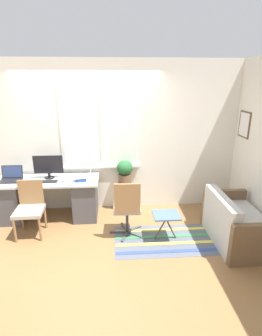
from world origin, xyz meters
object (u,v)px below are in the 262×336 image
at_px(couch_loveseat, 236,225).
at_px(desk_chair_wooden, 30,207).
at_px(mouse, 63,181).
at_px(potted_plant, 125,171).
at_px(laptop, 11,177).
at_px(monitor, 48,166).
at_px(plant_stand, 125,185).
at_px(book_stack, 81,178).
at_px(desk_lamp, 90,159).
at_px(folding_stool, 166,217).
at_px(keyboard, 47,182).
at_px(office_chair_swivel, 127,207).

bearing_deg(couch_loveseat, desk_chair_wooden, 81.74).
xyz_separation_m(mouse, potted_plant, (1.06, 0.36, 0.03)).
height_order(laptop, desk_chair_wooden, laptop).
bearing_deg(monitor, plant_stand, 6.81).
bearing_deg(mouse, book_stack, 5.01).
distance_m(monitor, couch_loveseat, 3.18).
bearing_deg(plant_stand, laptop, -173.10).
xyz_separation_m(laptop, plant_stand, (1.94, 0.23, -0.29)).
xyz_separation_m(monitor, desk_lamp, (0.71, 0.05, 0.10)).
xyz_separation_m(desk_lamp, couch_loveseat, (2.22, -1.07, -0.77)).
bearing_deg(desk_chair_wooden, folding_stool, -10.20).
xyz_separation_m(monitor, couch_loveseat, (2.93, -1.03, -0.66)).
xyz_separation_m(desk_chair_wooden, plant_stand, (1.53, 0.73, 0.03)).
bearing_deg(folding_stool, keyboard, 160.01).
relative_size(desk_lamp, plant_stand, 0.77).
height_order(keyboard, couch_loveseat, couch_loveseat).
height_order(desk_lamp, couch_loveseat, desk_lamp).
xyz_separation_m(keyboard, couch_loveseat, (2.93, -0.83, -0.45)).
bearing_deg(desk_chair_wooden, monitor, 68.71).
bearing_deg(desk_chair_wooden, plant_stand, 23.91).
bearing_deg(office_chair_swivel, book_stack, -35.87).
height_order(keyboard, plant_stand, keyboard).
xyz_separation_m(laptop, office_chair_swivel, (1.94, -0.68, -0.28)).
bearing_deg(keyboard, office_chair_swivel, -23.13).
distance_m(laptop, keyboard, 0.63).
bearing_deg(mouse, monitor, 142.54).
relative_size(couch_loveseat, potted_plant, 2.91).
height_order(monitor, book_stack, monitor).
xyz_separation_m(mouse, couch_loveseat, (2.67, -0.82, -0.46)).
bearing_deg(desk_chair_wooden, couch_loveseat, -9.88).
bearing_deg(book_stack, plant_stand, 23.94).
bearing_deg(potted_plant, desk_lamp, -169.66).
bearing_deg(keyboard, plant_stand, 14.98).
bearing_deg(desk_chair_wooden, keyboard, 60.01).
bearing_deg(plant_stand, book_stack, -156.06).
xyz_separation_m(laptop, monitor, (0.62, 0.08, 0.17)).
bearing_deg(laptop, folding_stool, -17.85).
bearing_deg(couch_loveseat, book_stack, 70.27).
height_order(desk_lamp, book_stack, desk_lamp).
distance_m(desk_lamp, plant_stand, 0.84).
height_order(monitor, couch_loveseat, monitor).
bearing_deg(mouse, keyboard, 178.36).
height_order(mouse, couch_loveseat, mouse).
bearing_deg(desk_lamp, plant_stand, 10.34).
bearing_deg(book_stack, laptop, 175.15).
distance_m(laptop, mouse, 0.90).
height_order(mouse, office_chair_swivel, office_chair_swivel).
distance_m(mouse, plant_stand, 1.14).
height_order(keyboard, book_stack, book_stack).
relative_size(laptop, desk_lamp, 0.82).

